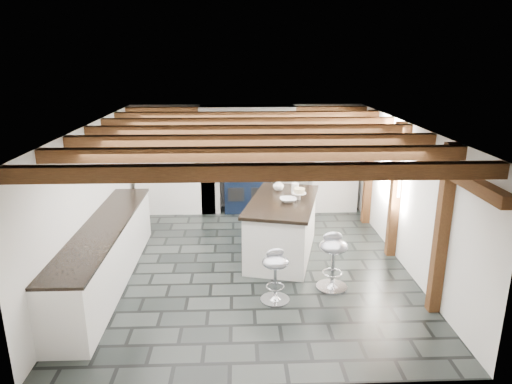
{
  "coord_description": "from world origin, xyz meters",
  "views": [
    {
      "loc": [
        -0.19,
        -6.98,
        3.33
      ],
      "look_at": [
        0.1,
        0.4,
        1.1
      ],
      "focal_mm": 32.0,
      "sensor_mm": 36.0,
      "label": 1
    }
  ],
  "objects_px": {
    "range_cooker": "(247,190)",
    "bar_stool_near": "(333,255)",
    "kitchen_island": "(282,226)",
    "bar_stool_far": "(275,270)"
  },
  "relations": [
    {
      "from": "kitchen_island",
      "to": "bar_stool_near",
      "type": "height_order",
      "value": "kitchen_island"
    },
    {
      "from": "range_cooker",
      "to": "kitchen_island",
      "type": "height_order",
      "value": "kitchen_island"
    },
    {
      "from": "range_cooker",
      "to": "bar_stool_far",
      "type": "relative_size",
      "value": 1.31
    },
    {
      "from": "bar_stool_near",
      "to": "bar_stool_far",
      "type": "bearing_deg",
      "value": -164.66
    },
    {
      "from": "bar_stool_far",
      "to": "range_cooker",
      "type": "bearing_deg",
      "value": 79.45
    },
    {
      "from": "bar_stool_far",
      "to": "bar_stool_near",
      "type": "bearing_deg",
      "value": 5.95
    },
    {
      "from": "kitchen_island",
      "to": "range_cooker",
      "type": "bearing_deg",
      "value": 116.99
    },
    {
      "from": "range_cooker",
      "to": "bar_stool_near",
      "type": "distance_m",
      "value": 3.8
    },
    {
      "from": "bar_stool_near",
      "to": "kitchen_island",
      "type": "bearing_deg",
      "value": 111.43
    },
    {
      "from": "range_cooker",
      "to": "bar_stool_far",
      "type": "bearing_deg",
      "value": -85.66
    }
  ]
}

